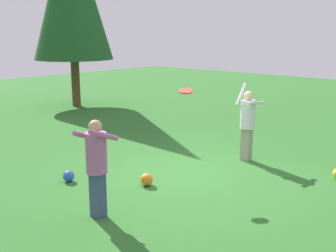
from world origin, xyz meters
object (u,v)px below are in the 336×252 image
Objects in this scene: person_thrower at (248,120)px; frisbee at (186,91)px; person_catcher at (97,160)px; ball_orange at (147,180)px; ball_blue at (69,176)px.

person_thrower is 4.80× the size of frisbee.
ball_orange is (1.52, 0.40, -0.84)m from person_catcher.
frisbee reaches higher than ball_blue.
ball_orange is (0.90, -1.33, 0.01)m from ball_blue.
person_thrower is 1.12× the size of person_catcher.
person_thrower is 4.28m from person_catcher.
ball_blue is (-1.62, 1.71, -1.72)m from frisbee.
ball_orange is at bearing 151.54° from frisbee.
person_catcher is 4.30× the size of frisbee.
person_thrower is at bearing -11.58° from ball_orange.
frisbee is 2.92m from ball_blue.
person_catcher is 1.78m from ball_orange.
ball_orange reaches higher than ball_blue.
person_thrower reaches higher than person_catcher.
ball_orange is (-2.75, 0.56, -0.85)m from person_thrower.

